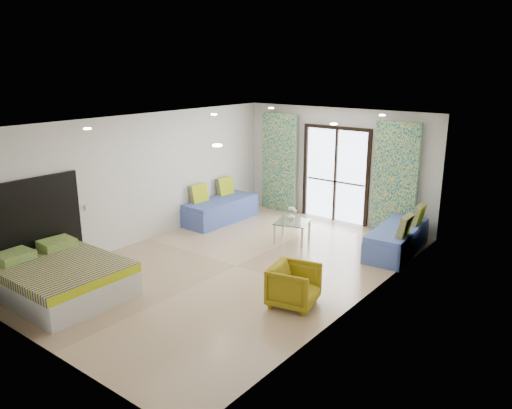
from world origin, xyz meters
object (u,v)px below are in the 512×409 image
Objects in this scene: daybed_left at (220,209)px; coffee_table at (292,224)px; bed at (61,278)px; daybed_right at (398,239)px; armchair at (294,284)px.

daybed_left is 2.20m from coffee_table.
coffee_table is (1.56, 4.46, 0.11)m from bed.
daybed_right is at bearing 55.37° from bed.
coffee_table is at bearing -164.54° from daybed_right.
coffee_table reaches higher than bed.
daybed_right reaches higher than coffee_table.
daybed_right is 2.17m from coffee_table.
armchair is at bearing 32.43° from bed.
armchair is (-0.39, -3.17, 0.07)m from daybed_right.
daybed_left is 2.29× the size of coffee_table.
daybed_left is at bearing 97.89° from bed.
daybed_left is at bearing 175.84° from coffee_table.
daybed_left is 4.63m from armchair.
bed is 6.33m from daybed_right.
bed is at bearing -109.25° from coffee_table.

